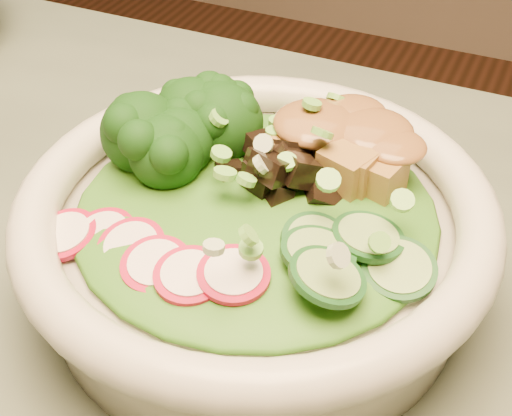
% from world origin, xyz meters
% --- Properties ---
extents(salad_bowl, '(0.27, 0.27, 0.07)m').
position_xyz_m(salad_bowl, '(0.01, 0.11, 0.79)').
color(salad_bowl, beige).
rests_on(salad_bowl, dining_table).
extents(lettuce_bed, '(0.21, 0.21, 0.02)m').
position_xyz_m(lettuce_bed, '(0.01, 0.11, 0.81)').
color(lettuce_bed, '#206214').
rests_on(lettuce_bed, salad_bowl).
extents(broccoli_florets, '(0.08, 0.07, 0.04)m').
position_xyz_m(broccoli_florets, '(-0.05, 0.13, 0.83)').
color(broccoli_florets, black).
rests_on(broccoli_florets, salad_bowl).
extents(radish_slices, '(0.11, 0.04, 0.02)m').
position_xyz_m(radish_slices, '(-0.02, 0.04, 0.81)').
color(radish_slices, '#A40C2B').
rests_on(radish_slices, salad_bowl).
extents(cucumber_slices, '(0.07, 0.07, 0.04)m').
position_xyz_m(cucumber_slices, '(0.06, 0.08, 0.82)').
color(cucumber_slices, '#75A65C').
rests_on(cucumber_slices, salad_bowl).
extents(mushroom_heap, '(0.07, 0.07, 0.04)m').
position_xyz_m(mushroom_heap, '(0.01, 0.12, 0.82)').
color(mushroom_heap, black).
rests_on(mushroom_heap, salad_bowl).
extents(tofu_cubes, '(0.09, 0.06, 0.04)m').
position_xyz_m(tofu_cubes, '(0.03, 0.16, 0.82)').
color(tofu_cubes, olive).
rests_on(tofu_cubes, salad_bowl).
extents(peanut_sauce, '(0.07, 0.06, 0.02)m').
position_xyz_m(peanut_sauce, '(0.03, 0.16, 0.84)').
color(peanut_sauce, brown).
rests_on(peanut_sauce, tofu_cubes).
extents(scallion_garnish, '(0.19, 0.19, 0.02)m').
position_xyz_m(scallion_garnish, '(0.01, 0.11, 0.83)').
color(scallion_garnish, '#69B841').
rests_on(scallion_garnish, salad_bowl).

